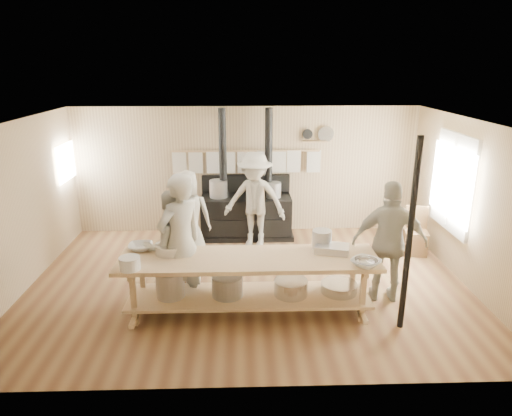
# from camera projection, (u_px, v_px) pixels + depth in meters

# --- Properties ---
(ground) EXTENTS (7.00, 7.00, 0.00)m
(ground) POSITION_uv_depth(u_px,v_px,m) (248.00, 283.00, 7.42)
(ground) COLOR brown
(ground) RESTS_ON ground
(room_shell) EXTENTS (7.00, 7.00, 7.00)m
(room_shell) POSITION_uv_depth(u_px,v_px,m) (247.00, 187.00, 6.93)
(room_shell) COLOR tan
(room_shell) RESTS_ON ground
(window_right) EXTENTS (0.09, 1.50, 1.65)m
(window_right) POSITION_uv_depth(u_px,v_px,m) (453.00, 183.00, 7.64)
(window_right) COLOR beige
(window_right) RESTS_ON ground
(left_opening) EXTENTS (0.00, 0.90, 0.90)m
(left_opening) POSITION_uv_depth(u_px,v_px,m) (66.00, 162.00, 8.73)
(left_opening) COLOR white
(left_opening) RESTS_ON ground
(stove) EXTENTS (1.90, 0.75, 2.60)m
(stove) POSITION_uv_depth(u_px,v_px,m) (246.00, 212.00, 9.28)
(stove) COLOR black
(stove) RESTS_ON ground
(towel_rail) EXTENTS (3.00, 0.04, 0.47)m
(towel_rail) POSITION_uv_depth(u_px,v_px,m) (246.00, 159.00, 9.24)
(towel_rail) COLOR tan
(towel_rail) RESTS_ON ground
(back_wall_shelf) EXTENTS (0.63, 0.14, 0.32)m
(back_wall_shelf) POSITION_uv_depth(u_px,v_px,m) (318.00, 136.00, 9.18)
(back_wall_shelf) COLOR tan
(back_wall_shelf) RESTS_ON ground
(prep_table) EXTENTS (3.60, 0.90, 0.85)m
(prep_table) POSITION_uv_depth(u_px,v_px,m) (248.00, 279.00, 6.41)
(prep_table) COLOR tan
(prep_table) RESTS_ON ground
(support_post) EXTENTS (0.08, 0.08, 2.60)m
(support_post) POSITION_uv_depth(u_px,v_px,m) (410.00, 237.00, 5.81)
(support_post) COLOR black
(support_post) RESTS_ON ground
(cook_far_left) EXTENTS (0.86, 0.85, 2.01)m
(cook_far_left) POSITION_uv_depth(u_px,v_px,m) (181.00, 243.00, 6.40)
(cook_far_left) COLOR #A09E8E
(cook_far_left) RESTS_ON ground
(cook_left) EXTENTS (1.00, 0.88, 1.72)m
(cook_left) POSITION_uv_depth(u_px,v_px,m) (172.00, 247.00, 6.64)
(cook_left) COLOR #A09E8E
(cook_left) RESTS_ON ground
(cook_center) EXTENTS (0.87, 0.62, 1.66)m
(cook_center) POSITION_uv_depth(u_px,v_px,m) (188.00, 217.00, 8.02)
(cook_center) COLOR #A09E8E
(cook_center) RESTS_ON ground
(cook_right) EXTENTS (1.14, 0.62, 1.84)m
(cook_right) POSITION_uv_depth(u_px,v_px,m) (390.00, 242.00, 6.65)
(cook_right) COLOR #A09E8E
(cook_right) RESTS_ON ground
(cook_by_window) EXTENTS (1.34, 0.99, 1.85)m
(cook_by_window) POSITION_uv_depth(u_px,v_px,m) (255.00, 200.00, 8.68)
(cook_by_window) COLOR #A09E8E
(cook_by_window) RESTS_ON ground
(chair) EXTENTS (0.49, 0.49, 0.88)m
(chair) POSITION_uv_depth(u_px,v_px,m) (415.00, 240.00, 8.52)
(chair) COLOR brown
(chair) RESTS_ON ground
(bowl_white_a) EXTENTS (0.37, 0.37, 0.09)m
(bowl_white_a) POSITION_uv_depth(u_px,v_px,m) (141.00, 247.00, 6.56)
(bowl_white_a) COLOR white
(bowl_white_a) RESTS_ON prep_table
(bowl_steel_a) EXTENTS (0.42, 0.42, 0.09)m
(bowl_steel_a) POSITION_uv_depth(u_px,v_px,m) (174.00, 246.00, 6.58)
(bowl_steel_a) COLOR silver
(bowl_steel_a) RESTS_ON prep_table
(bowl_white_b) EXTENTS (0.53, 0.53, 0.09)m
(bowl_white_b) POSITION_uv_depth(u_px,v_px,m) (366.00, 263.00, 6.03)
(bowl_white_b) COLOR white
(bowl_white_b) RESTS_ON prep_table
(bowl_steel_b) EXTENTS (0.31, 0.31, 0.10)m
(bowl_steel_b) POSITION_uv_depth(u_px,v_px,m) (366.00, 263.00, 6.03)
(bowl_steel_b) COLOR silver
(bowl_steel_b) RESTS_ON prep_table
(roasting_pan) EXTENTS (0.54, 0.43, 0.10)m
(roasting_pan) POSITION_uv_depth(u_px,v_px,m) (332.00, 249.00, 6.47)
(roasting_pan) COLOR #B2B2B7
(roasting_pan) RESTS_ON prep_table
(mixing_bowl_large) EXTENTS (0.52, 0.52, 0.14)m
(mixing_bowl_large) POSITION_uv_depth(u_px,v_px,m) (170.00, 248.00, 6.44)
(mixing_bowl_large) COLOR silver
(mixing_bowl_large) RESTS_ON prep_table
(bucket_galv) EXTENTS (0.30, 0.30, 0.26)m
(bucket_galv) POSITION_uv_depth(u_px,v_px,m) (322.00, 239.00, 6.62)
(bucket_galv) COLOR gray
(bucket_galv) RESTS_ON prep_table
(deep_bowl_enamel) EXTENTS (0.31, 0.31, 0.17)m
(deep_bowl_enamel) POSITION_uv_depth(u_px,v_px,m) (130.00, 263.00, 5.92)
(deep_bowl_enamel) COLOR white
(deep_bowl_enamel) RESTS_ON prep_table
(pitcher) EXTENTS (0.13, 0.13, 0.20)m
(pitcher) POSITION_uv_depth(u_px,v_px,m) (316.00, 241.00, 6.62)
(pitcher) COLOR white
(pitcher) RESTS_ON prep_table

